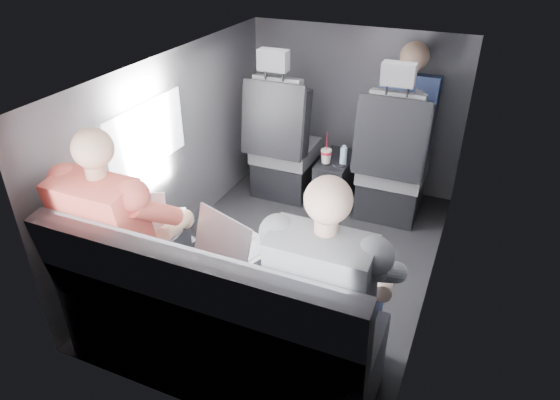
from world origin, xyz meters
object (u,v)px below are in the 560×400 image
at_px(center_console, 335,181).
at_px(front_seat_right, 391,171).
at_px(laptop_silver, 233,242).
at_px(passenger_rear_left, 126,236).
at_px(rear_bench, 216,328).
at_px(water_bottle, 343,156).
at_px(laptop_black, 335,274).
at_px(front_seat_left, 283,151).
at_px(passenger_front_right, 407,115).
at_px(passenger_rear_right, 330,293).
at_px(soda_cup, 326,156).
at_px(laptop_white, 148,219).

bearing_deg(center_console, front_seat_right, -5.07).
bearing_deg(laptop_silver, passenger_rear_left, -160.51).
relative_size(rear_bench, water_bottle, 10.13).
relative_size(water_bottle, laptop_black, 0.32).
relative_size(front_seat_left, laptop_silver, 2.83).
xyz_separation_m(front_seat_left, rear_bench, (0.45, -1.90, -0.09)).
distance_m(passenger_rear_left, passenger_front_right, 2.31).
xyz_separation_m(rear_bench, passenger_rear_right, (0.55, 0.09, 0.34)).
distance_m(water_bottle, laptop_black, 1.69).
relative_size(laptop_black, passenger_front_right, 0.55).
distance_m(soda_cup, water_bottle, 0.13).
relative_size(front_seat_right, rear_bench, 0.79).
bearing_deg(passenger_rear_right, water_bottle, 104.89).
bearing_deg(rear_bench, front_seat_left, 103.31).
distance_m(laptop_white, passenger_front_right, 2.14).
bearing_deg(laptop_silver, soda_cup, 90.41).
relative_size(front_seat_left, center_console, 2.64).
bearing_deg(front_seat_right, laptop_silver, -106.78).
xyz_separation_m(front_seat_left, passenger_front_right, (0.92, 0.26, 0.36)).
relative_size(soda_cup, passenger_rear_right, 0.20).
bearing_deg(laptop_black, center_console, 107.09).
xyz_separation_m(laptop_white, laptop_black, (1.11, -0.06, 0.00)).
height_order(front_seat_right, water_bottle, front_seat_right).
bearing_deg(passenger_front_right, soda_cup, -147.09).
bearing_deg(passenger_rear_right, passenger_rear_left, -179.99).
xyz_separation_m(front_seat_right, water_bottle, (-0.37, -0.04, 0.07)).
relative_size(center_console, passenger_front_right, 0.54).
distance_m(passenger_rear_right, passenger_front_right, 2.07).
bearing_deg(soda_cup, passenger_rear_right, -70.91).
height_order(soda_cup, passenger_front_right, passenger_front_right).
xyz_separation_m(soda_cup, laptop_silver, (0.01, -1.54, 0.17)).
height_order(rear_bench, soda_cup, rear_bench).
distance_m(front_seat_left, front_seat_right, 0.90).
xyz_separation_m(rear_bench, laptop_white, (-0.58, 0.30, 0.33)).
distance_m(water_bottle, laptop_silver, 1.59).
relative_size(center_console, passenger_rear_left, 0.37).
bearing_deg(laptop_white, front_seat_right, 57.18).
distance_m(front_seat_left, passenger_front_right, 1.02).
bearing_deg(laptop_black, soda_cup, 109.92).
height_order(front_seat_left, front_seat_right, same).
xyz_separation_m(front_seat_left, front_seat_right, (0.90, 0.00, 0.00)).
height_order(water_bottle, passenger_rear_left, passenger_rear_left).
relative_size(laptop_silver, passenger_front_right, 0.50).
distance_m(rear_bench, passenger_rear_right, 0.65).
relative_size(passenger_rear_left, passenger_rear_right, 1.01).
bearing_deg(center_console, passenger_front_right, 24.78).
bearing_deg(passenger_front_right, passenger_rear_right, -87.90).
bearing_deg(front_seat_left, center_console, 5.07).
distance_m(front_seat_right, laptop_black, 1.68).
xyz_separation_m(laptop_silver, passenger_rear_right, (0.59, -0.19, 0.01)).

